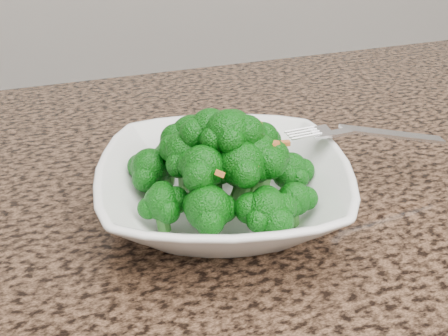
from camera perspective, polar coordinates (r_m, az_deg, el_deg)
name	(u,v)px	position (r m, az deg, el deg)	size (l,w,h in m)	color
granite_counter	(435,267)	(0.52, 20.65, -9.35)	(1.64, 1.04, 0.03)	brown
bowl	(224,190)	(0.51, 0.00, -2.24)	(0.22, 0.22, 0.05)	white
broccoli_pile	(224,127)	(0.48, 0.00, 4.15)	(0.20, 0.20, 0.07)	#0A5C0B
garlic_topping	(224,86)	(0.46, 0.00, 8.38)	(0.12, 0.12, 0.01)	orange
fork	(344,132)	(0.55, 12.05, 3.59)	(0.19, 0.03, 0.01)	silver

